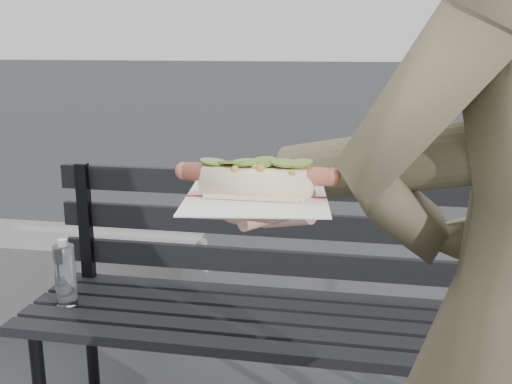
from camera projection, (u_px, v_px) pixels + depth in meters
park_bench at (269, 293)px, 1.83m from camera, size 1.50×0.44×0.88m
concrete_block at (73, 277)px, 2.80m from camera, size 1.20×0.40×0.40m
held_hotdog at (403, 165)px, 0.82m from camera, size 0.63×0.30×0.20m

